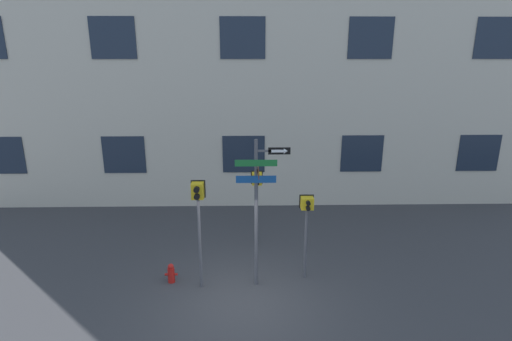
% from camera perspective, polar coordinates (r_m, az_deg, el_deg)
% --- Properties ---
extents(ground_plane, '(60.00, 60.00, 0.00)m').
position_cam_1_polar(ground_plane, '(10.79, -1.99, -18.34)').
color(ground_plane, '#38383A').
extents(building_facade, '(24.00, 0.63, 13.38)m').
position_cam_1_polar(building_facade, '(15.94, -1.91, 18.37)').
color(building_facade, beige).
rests_on(building_facade, ground_plane).
extents(street_sign_pole, '(1.40, 1.01, 4.09)m').
position_cam_1_polar(street_sign_pole, '(10.38, 0.38, -4.14)').
color(street_sign_pole, '#4C4C51').
rests_on(street_sign_pole, ground_plane).
extents(pedestrian_signal_left, '(0.37, 0.40, 3.02)m').
position_cam_1_polar(pedestrian_signal_left, '(10.42, -8.25, -5.06)').
color(pedestrian_signal_left, '#4C4C51').
rests_on(pedestrian_signal_left, ground_plane).
extents(pedestrian_signal_right, '(0.40, 0.40, 2.45)m').
position_cam_1_polar(pedestrian_signal_right, '(11.02, 7.26, -6.28)').
color(pedestrian_signal_right, '#4C4C51').
rests_on(pedestrian_signal_right, ground_plane).
extents(pedestrian_signal_across, '(0.38, 0.40, 2.51)m').
position_cam_1_polar(pedestrian_signal_across, '(12.85, 0.13, -2.52)').
color(pedestrian_signal_across, '#4C4C51').
rests_on(pedestrian_signal_across, ground_plane).
extents(fire_hydrant, '(0.35, 0.19, 0.56)m').
position_cam_1_polar(fire_hydrant, '(11.70, -12.03, -14.17)').
color(fire_hydrant, red).
rests_on(fire_hydrant, ground_plane).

